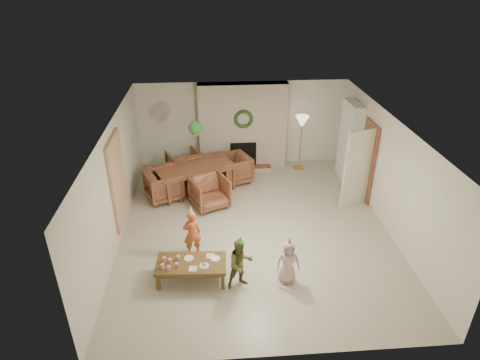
{
  "coord_description": "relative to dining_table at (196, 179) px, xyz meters",
  "views": [
    {
      "loc": [
        -0.92,
        -7.78,
        5.41
      ],
      "look_at": [
        -0.3,
        0.4,
        1.05
      ],
      "focal_mm": 30.67,
      "sensor_mm": 36.0,
      "label": 1
    }
  ],
  "objects": [
    {
      "name": "napkin_right",
      "position": [
        0.33,
        -3.33,
        0.06
      ],
      "size": [
        0.16,
        0.16,
        0.01
      ],
      "primitive_type": "cube",
      "rotation": [
        0.0,
        0.0,
        -0.05
      ],
      "color": "#E0A5B2",
      "rests_on": "coffee_table_top"
    },
    {
      "name": "dining_chair_left",
      "position": [
        -0.81,
        -0.35,
        0.04
      ],
      "size": [
        1.12,
        1.11,
        0.78
      ],
      "primitive_type": "imported",
      "rotation": [
        0.0,
        0.0,
        1.98
      ],
      "color": "brown",
      "rests_on": "floor"
    },
    {
      "name": "cup_b",
      "position": [
        -0.54,
        -3.42,
        0.1
      ],
      "size": [
        0.07,
        0.07,
        0.09
      ],
      "primitive_type": "cylinder",
      "rotation": [
        0.0,
        0.0,
        -0.05
      ],
      "color": "silver",
      "rests_on": "coffee_table_top"
    },
    {
      "name": "bookshelf_shelf_c",
      "position": [
        4.17,
        0.44,
        0.9
      ],
      "size": [
        0.3,
        0.92,
        0.03
      ],
      "primitive_type": "cube",
      "color": "white",
      "rests_on": "bookshelf_carcass"
    },
    {
      "name": "coffee_table_apron",
      "position": [
        -0.03,
        -3.5,
        -0.05
      ],
      "size": [
        1.25,
        0.62,
        0.08
      ],
      "primitive_type": "cube",
      "rotation": [
        0.0,
        0.0,
        -0.05
      ],
      "color": "brown",
      "rests_on": "floor"
    },
    {
      "name": "plate_a",
      "position": [
        -0.07,
        -3.37,
        0.06
      ],
      "size": [
        0.19,
        0.19,
        0.01
      ],
      "primitive_type": "cylinder",
      "rotation": [
        0.0,
        0.0,
        -0.05
      ],
      "color": "white",
      "rests_on": "coffee_table_top"
    },
    {
      "name": "plate_b",
      "position": [
        0.22,
        -3.61,
        0.06
      ],
      "size": [
        0.19,
        0.19,
        0.01
      ],
      "primitive_type": "cylinder",
      "rotation": [
        0.0,
        0.0,
        -0.05
      ],
      "color": "white",
      "rests_on": "coffee_table_top"
    },
    {
      "name": "wall_back",
      "position": [
        1.35,
        1.64,
        0.9
      ],
      "size": [
        7.0,
        0.0,
        7.0
      ],
      "primitive_type": "plane",
      "rotation": [
        1.57,
        0.0,
        0.0
      ],
      "color": "silver",
      "rests_on": "floor"
    },
    {
      "name": "hanging_plant_cord",
      "position": [
        0.05,
        -0.36,
        1.8
      ],
      "size": [
        0.01,
        0.01,
        0.7
      ],
      "primitive_type": "cylinder",
      "color": "tan",
      "rests_on": "ceiling"
    },
    {
      "name": "party_hat_pink",
      "position": [
        1.79,
        -3.68,
        0.59
      ],
      "size": [
        0.13,
        0.13,
        0.16
      ],
      "primitive_type": "cone",
      "rotation": [
        0.0,
        0.0,
        -0.15
      ],
      "color": "#B2B1B8",
      "rests_on": "child_pink"
    },
    {
      "name": "door_frame",
      "position": [
        4.31,
        -0.66,
        0.67
      ],
      "size": [
        0.05,
        0.86,
        2.04
      ],
      "primitive_type": "cube",
      "color": "brown",
      "rests_on": "floor"
    },
    {
      "name": "curtain_panel",
      "position": [
        -1.61,
        -1.66,
        0.9
      ],
      "size": [
        0.06,
        1.2,
        2.0
      ],
      "primitive_type": "cube",
      "color": "beige",
      "rests_on": "wall_left"
    },
    {
      "name": "cup_c",
      "position": [
        -0.43,
        -3.68,
        0.1
      ],
      "size": [
        0.07,
        0.07,
        0.09
      ],
      "primitive_type": "cylinder",
      "rotation": [
        0.0,
        0.0,
        -0.05
      ],
      "color": "silver",
      "rests_on": "coffee_table_top"
    },
    {
      "name": "hanging_plant_pot",
      "position": [
        0.05,
        -0.36,
        1.45
      ],
      "size": [
        0.16,
        0.16,
        0.12
      ],
      "primitive_type": "cylinder",
      "color": "#976130",
      "rests_on": "hanging_plant_cord"
    },
    {
      "name": "wall_front",
      "position": [
        1.35,
        -5.36,
        0.9
      ],
      "size": [
        7.0,
        0.0,
        7.0
      ],
      "primitive_type": "plane",
      "rotation": [
        -1.57,
        0.0,
        0.0
      ],
      "color": "silver",
      "rests_on": "floor"
    },
    {
      "name": "ceiling",
      "position": [
        1.35,
        -1.86,
        2.15
      ],
      "size": [
        7.0,
        7.0,
        0.0
      ],
      "primitive_type": "plane",
      "rotation": [
        3.14,
        0.0,
        0.0
      ],
      "color": "white",
      "rests_on": "wall_back"
    },
    {
      "name": "floor_lamp_post",
      "position": [
        3.01,
        1.14,
        0.4
      ],
      "size": [
        0.03,
        0.03,
        1.46
      ],
      "primitive_type": "cylinder",
      "color": "gold",
      "rests_on": "floor"
    },
    {
      "name": "dining_chair_far",
      "position": [
        -0.35,
        0.81,
        0.04
      ],
      "size": [
        1.11,
        1.12,
        0.78
      ],
      "primitive_type": "imported",
      "rotation": [
        0.0,
        0.0,
        3.55
      ],
      "color": "brown",
      "rests_on": "floor"
    },
    {
      "name": "wall_right",
      "position": [
        4.35,
        -1.86,
        0.9
      ],
      "size": [
        0.0,
        7.0,
        7.0
      ],
      "primitive_type": "plane",
      "rotation": [
        1.57,
        0.0,
        -1.57
      ],
      "color": "silver",
      "rests_on": "floor"
    },
    {
      "name": "floor_lamp_shade",
      "position": [
        3.01,
        1.14,
        1.1
      ],
      "size": [
        0.39,
        0.39,
        0.32
      ],
      "primitive_type": "cone",
      "rotation": [
        3.14,
        0.0,
        0.0
      ],
      "color": "beige",
      "rests_on": "floor_lamp_post"
    },
    {
      "name": "food_scoop",
      "position": [
        0.22,
        -3.61,
        0.1
      ],
      "size": [
        0.07,
        0.07,
        0.07
      ],
      "primitive_type": "sphere",
      "rotation": [
        0.0,
        0.0,
        -0.05
      ],
      "color": "tan",
      "rests_on": "plate_b"
    },
    {
      "name": "wall_left",
      "position": [
        -1.65,
        -1.86,
        0.9
      ],
      "size": [
        0.0,
        7.0,
        7.0
      ],
      "primitive_type": "plane",
      "rotation": [
        1.57,
        0.0,
        1.57
      ],
      "color": "silver",
      "rests_on": "floor"
    },
    {
      "name": "coffee_leg_br",
      "position": [
        0.58,
        -3.26,
        -0.18
      ],
      "size": [
        0.07,
        0.07,
        0.35
      ],
      "primitive_type": "cube",
      "rotation": [
        0.0,
        0.0,
        -0.05
      ],
      "color": "brown",
      "rests_on": "floor"
    },
    {
      "name": "plate_c",
      "position": [
        0.43,
        -3.42,
        0.06
      ],
      "size": [
        0.19,
        0.19,
        0.01
      ],
      "primitive_type": "cylinder",
      "rotation": [
        0.0,
        0.0,
        -0.05
      ],
      "color": "white",
      "rests_on": "coffee_table_top"
    },
    {
      "name": "cup_d",
      "position": [
        -0.42,
        -3.48,
        0.1
      ],
      "size": [
        0.07,
        0.07,
        0.09
      ],
      "primitive_type": "cylinder",
      "rotation": [
        0.0,
        0.0,
        -0.05
      ],
      "color": "silver",
      "rests_on": "coffee_table_top"
    },
    {
      "name": "hanging_plant_foliage",
      "position": [
        0.05,
        -0.36,
        1.57
      ],
      "size": [
        0.32,
        0.32,
        0.32
      ],
      "primitive_type": "sphere",
      "color": "#1B5121",
      "rests_on": "hanging_plant_pot"
    },
    {
      "name": "bookshelf_shelf_d",
      "position": [
        4.17,
        0.44,
        1.3
      ],
      "size": [
        0.3,
        0.92,
        0.03
      ],
      "primitive_type": "cube",
      "color": "white",
      "rests_on": "bookshelf_carcass"
    },
    {
      "name": "child_pink",
      "position": [
        1.79,
        -3.68,
        0.1
      ],
      "size": [
        0.45,
        0.3,
        0.91
      ],
      "primitive_type": "imported",
      "rotation": [
        0.0,
        0.0,
        0.03
      ],
      "color": "beige",
      "rests_on": "floor"
    },
    {
      "name": "coffee_table_top",
      "position": [
        -0.03,
        -3.5,
        0.02
      ],
      "size": [
        1.35,
        0.73,
        0.06
      ],
      "primitive_type": "cube",
      "rotation": [
        0.0,
        0.0,
        -0.05
      ],
      "color": "brown",
      "rests_on": "floor"
    },
    {
      "name": "floor",
      "position": [
        1.35,
        -1.86,
        -0.35
      ],
      "size": [
        7.0,
        7.0,
        0.0
      ],
      "primitive_type": "plane",
      "color": "#B7B29E",
      "rests_on": "ground"
    },
    {
      "name": "cup_e",
      "position": [
        -0.28,
        -3.61,
        0.1
      ],
      "size": [
        0.07,
        0.07,
        0.09
      ],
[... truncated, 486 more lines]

